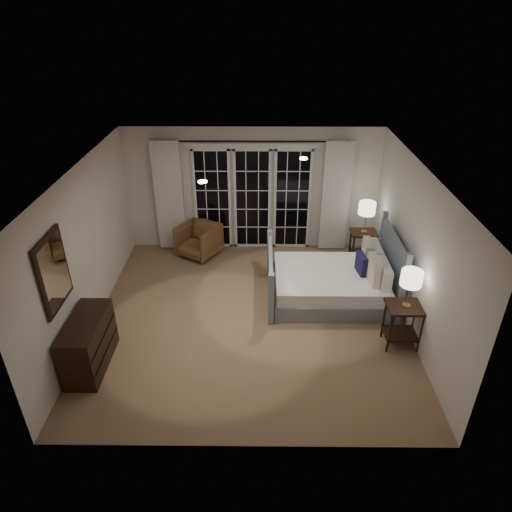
{
  "coord_description": "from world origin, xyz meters",
  "views": [
    {
      "loc": [
        0.15,
        -6.05,
        4.58
      ],
      "look_at": [
        0.09,
        0.18,
        1.05
      ],
      "focal_mm": 32.0,
      "sensor_mm": 36.0,
      "label": 1
    }
  ],
  "objects_px": {
    "bed": "(333,282)",
    "armchair": "(199,240)",
    "lamp_right": "(367,208)",
    "dresser": "(89,343)",
    "lamp_left": "(412,279)",
    "nightstand_right": "(363,242)",
    "nightstand_left": "(403,319)"
  },
  "relations": [
    {
      "from": "lamp_right",
      "to": "armchair",
      "type": "xyz_separation_m",
      "value": [
        -3.25,
        0.22,
        -0.8
      ]
    },
    {
      "from": "bed",
      "to": "nightstand_right",
      "type": "bearing_deg",
      "value": 59.86
    },
    {
      "from": "bed",
      "to": "dresser",
      "type": "xyz_separation_m",
      "value": [
        -3.65,
        -1.72,
        0.07
      ]
    },
    {
      "from": "lamp_left",
      "to": "bed",
      "type": "bearing_deg",
      "value": 124.69
    },
    {
      "from": "lamp_left",
      "to": "lamp_right",
      "type": "distance_m",
      "value": 2.52
    },
    {
      "from": "nightstand_right",
      "to": "dresser",
      "type": "xyz_separation_m",
      "value": [
        -4.4,
        -3.01,
        -0.04
      ]
    },
    {
      "from": "lamp_left",
      "to": "dresser",
      "type": "relative_size",
      "value": 0.54
    },
    {
      "from": "lamp_right",
      "to": "armchair",
      "type": "relative_size",
      "value": 0.83
    },
    {
      "from": "nightstand_right",
      "to": "lamp_left",
      "type": "height_order",
      "value": "lamp_left"
    },
    {
      "from": "armchair",
      "to": "lamp_left",
      "type": "bearing_deg",
      "value": -8.33
    },
    {
      "from": "nightstand_left",
      "to": "dresser",
      "type": "xyz_separation_m",
      "value": [
        -4.5,
        -0.49,
        -0.08
      ]
    },
    {
      "from": "lamp_right",
      "to": "dresser",
      "type": "relative_size",
      "value": 0.56
    },
    {
      "from": "lamp_left",
      "to": "dresser",
      "type": "distance_m",
      "value": 4.6
    },
    {
      "from": "bed",
      "to": "lamp_left",
      "type": "relative_size",
      "value": 3.57
    },
    {
      "from": "nightstand_right",
      "to": "dresser",
      "type": "relative_size",
      "value": 0.59
    },
    {
      "from": "nightstand_right",
      "to": "lamp_right",
      "type": "distance_m",
      "value": 0.71
    },
    {
      "from": "lamp_right",
      "to": "dresser",
      "type": "distance_m",
      "value": 5.38
    },
    {
      "from": "dresser",
      "to": "nightstand_right",
      "type": "bearing_deg",
      "value": 34.36
    },
    {
      "from": "bed",
      "to": "lamp_right",
      "type": "relative_size",
      "value": 3.41
    },
    {
      "from": "armchair",
      "to": "dresser",
      "type": "height_order",
      "value": "dresser"
    },
    {
      "from": "nightstand_right",
      "to": "lamp_right",
      "type": "xyz_separation_m",
      "value": [
        0.0,
        0.0,
        0.71
      ]
    },
    {
      "from": "bed",
      "to": "nightstand_right",
      "type": "distance_m",
      "value": 1.5
    },
    {
      "from": "nightstand_left",
      "to": "dresser",
      "type": "distance_m",
      "value": 4.53
    },
    {
      "from": "lamp_left",
      "to": "dresser",
      "type": "height_order",
      "value": "lamp_left"
    },
    {
      "from": "bed",
      "to": "lamp_left",
      "type": "distance_m",
      "value": 1.73
    },
    {
      "from": "nightstand_left",
      "to": "armchair",
      "type": "bearing_deg",
      "value": 140.74
    },
    {
      "from": "armchair",
      "to": "bed",
      "type": "bearing_deg",
      "value": -0.17
    },
    {
      "from": "bed",
      "to": "armchair",
      "type": "xyz_separation_m",
      "value": [
        -2.5,
        1.51,
        0.02
      ]
    },
    {
      "from": "bed",
      "to": "lamp_right",
      "type": "height_order",
      "value": "lamp_right"
    },
    {
      "from": "bed",
      "to": "lamp_left",
      "type": "bearing_deg",
      "value": -55.31
    },
    {
      "from": "nightstand_right",
      "to": "lamp_right",
      "type": "relative_size",
      "value": 1.05
    },
    {
      "from": "nightstand_right",
      "to": "armchair",
      "type": "height_order",
      "value": "armchair"
    }
  ]
}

